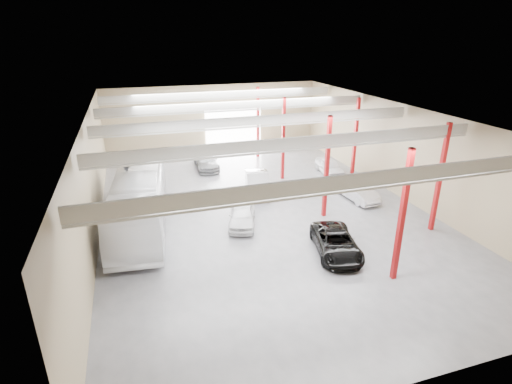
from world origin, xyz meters
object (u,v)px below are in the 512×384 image
coach_bus (139,198)px  car_right_near (356,190)px  black_sedan (336,243)px  car_row_b (257,183)px  car_row_c (206,161)px  car_right_far (330,166)px  car_row_a (242,215)px

coach_bus → car_right_near: size_ratio=2.98×
black_sedan → car_row_b: (-1.40, 10.40, 0.14)m
coach_bus → car_row_c: coach_bus is taller
car_right_far → car_right_near: bearing=-92.4°
car_row_c → car_right_far: car_row_c is taller
coach_bus → car_row_c: bearing=64.2°
coach_bus → car_right_far: bearing=23.7°
black_sedan → car_right_far: car_right_far is taller
car_right_near → coach_bus: bearing=173.2°
coach_bus → car_row_a: bearing=-13.2°
coach_bus → car_row_a: size_ratio=3.13×
car_row_b → coach_bus: bearing=-149.3°
car_row_c → car_right_near: bearing=-46.6°
car_row_b → car_right_near: bearing=-15.4°
coach_bus → car_row_b: size_ratio=2.62×
car_row_c → car_row_a: bearing=-87.9°
coach_bus → black_sedan: coach_bus is taller
coach_bus → car_row_b: bearing=24.3°
coach_bus → black_sedan: bearing=-29.3°
black_sedan → car_row_b: 10.49m
coach_bus → car_right_near: bearing=3.9°
coach_bus → car_row_b: (9.07, 2.99, -0.99)m
coach_bus → car_right_far: (16.64, 5.31, -1.12)m
car_row_a → car_right_near: car_right_near is taller
car_row_c → car_right_near: size_ratio=1.11×
car_right_far → car_row_b: bearing=-157.8°
car_row_c → car_right_far: bearing=-23.5°
car_row_c → car_right_near: 14.41m
black_sedan → car_row_a: size_ratio=1.18×
coach_bus → car_row_c: (6.34, 10.23, -1.11)m
car_row_a → car_right_far: bearing=54.4°
car_row_b → car_right_far: bearing=29.5°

